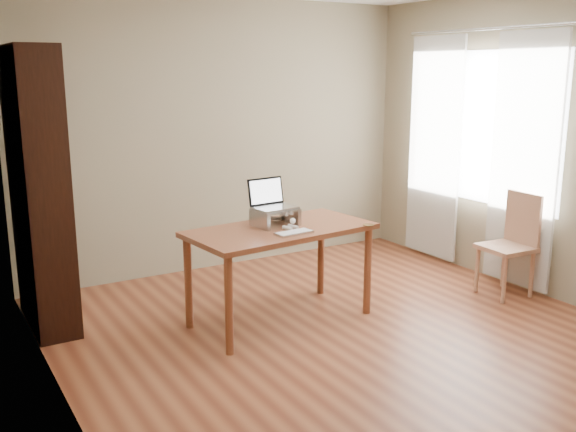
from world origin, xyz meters
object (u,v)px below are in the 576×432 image
at_px(bookshelf, 40,190).
at_px(desk, 280,240).
at_px(laptop, 272,200).
at_px(keyboard, 294,233).
at_px(chair, 512,241).
at_px(cat, 273,217).

relative_size(bookshelf, desk, 1.42).
distance_m(laptop, keyboard, 0.40).
height_order(desk, laptop, laptop).
height_order(bookshelf, keyboard, bookshelf).
bearing_deg(bookshelf, desk, -29.14).
relative_size(laptop, chair, 0.38).
bearing_deg(chair, laptop, 166.27).
bearing_deg(keyboard, chair, -12.67).
bearing_deg(bookshelf, keyboard, -35.14).
bearing_deg(keyboard, cat, 82.81).
bearing_deg(desk, chair, -19.28).
bearing_deg(desk, bookshelf, 145.21).
bearing_deg(bookshelf, cat, -25.97).
distance_m(laptop, cat, 0.13).
xyz_separation_m(desk, laptop, (-0.00, 0.14, 0.29)).
distance_m(desk, laptop, 0.32).
distance_m(bookshelf, chair, 3.90).
bearing_deg(chair, desk, 169.81).
bearing_deg(desk, cat, 84.82).
bearing_deg(cat, bookshelf, 138.96).
relative_size(desk, cat, 3.10).
relative_size(cat, chair, 0.54).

